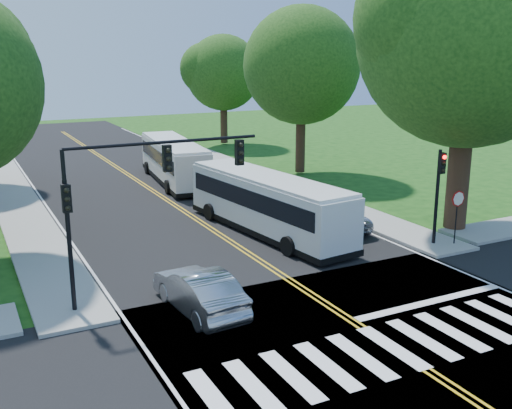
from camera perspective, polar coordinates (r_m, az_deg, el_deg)
ground at (r=19.68m, az=11.92°, el=-12.60°), size 140.00×140.00×0.00m
road at (r=34.58m, az=-7.03°, el=-0.53°), size 14.00×96.00×0.01m
cross_road at (r=19.68m, az=11.92°, el=-12.58°), size 60.00×12.00×0.01m
center_line at (r=38.25m, az=-9.11°, el=0.86°), size 0.36×70.00×0.01m
edge_line_w at (r=36.81m, az=-19.21°, el=-0.30°), size 0.12×70.00×0.01m
edge_line_e at (r=40.79m, az=-0.00°, el=1.88°), size 0.12×70.00×0.01m
crosswalk at (r=19.34m, az=12.87°, el=-13.12°), size 12.60×3.00×0.01m
stop_bar at (r=22.90m, az=16.31°, el=-8.87°), size 6.60×0.40×0.01m
sidewalk_nw at (r=39.55m, az=-21.99°, el=0.51°), size 2.60×40.00×0.15m
sidewalk_ne at (r=44.06m, az=-0.04°, el=2.90°), size 2.60×40.00×0.15m
tree_ne_big at (r=30.99m, az=19.75°, el=15.03°), size 10.80×10.80×14.91m
tree_east_mid at (r=43.88m, az=4.39°, el=13.05°), size 8.40×8.40×11.93m
tree_east_far at (r=58.56m, az=-3.14°, el=12.41°), size 7.20×7.20×10.34m
signal_nw at (r=21.10m, az=-11.41°, el=1.92°), size 7.15×0.46×5.66m
signal_ne at (r=28.49m, az=17.02°, el=1.86°), size 0.30×0.46×4.40m
stop_sign at (r=28.94m, az=18.65°, el=0.02°), size 0.76×0.08×2.53m
bus_lead at (r=29.63m, az=1.07°, el=0.14°), size 3.74×11.47×2.91m
bus_follow at (r=41.86m, az=-7.83°, el=4.19°), size 3.65×11.34×2.88m
hatchback at (r=21.05m, az=-5.43°, el=-8.16°), size 1.95×4.76×1.53m
suv at (r=30.61m, az=7.36°, el=-1.30°), size 2.14×4.44×1.22m
dark_sedan at (r=36.26m, az=0.67°, el=1.41°), size 2.51×4.95×1.38m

